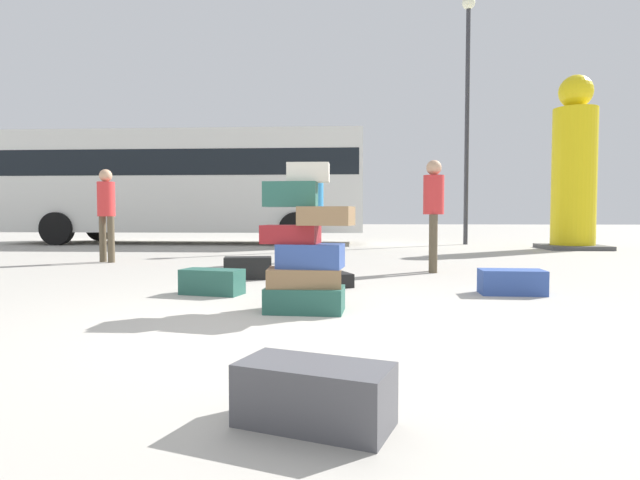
# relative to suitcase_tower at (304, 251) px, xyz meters

# --- Properties ---
(ground_plane) EXTENTS (80.00, 80.00, 0.00)m
(ground_plane) POSITION_rel_suitcase_tower_xyz_m (0.00, -0.64, -0.53)
(ground_plane) COLOR #ADA89E
(suitcase_tower) EXTENTS (0.83, 0.58, 1.31)m
(suitcase_tower) POSITION_rel_suitcase_tower_xyz_m (0.00, 0.00, 0.00)
(suitcase_tower) COLOR #26594C
(suitcase_tower) RESTS_ON ground
(suitcase_navy_foreground_near) EXTENTS (0.67, 0.36, 0.26)m
(suitcase_navy_foreground_near) POSITION_rel_suitcase_tower_xyz_m (2.09, 1.10, -0.39)
(suitcase_navy_foreground_near) COLOR #334F99
(suitcase_navy_foreground_near) RESTS_ON ground
(suitcase_black_foreground_far) EXTENTS (0.66, 0.41, 0.29)m
(suitcase_black_foreground_far) POSITION_rel_suitcase_tower_xyz_m (-0.98, 2.20, -0.38)
(suitcase_black_foreground_far) COLOR black
(suitcase_black_foreground_far) RESTS_ON ground
(suitcase_teal_behind_tower) EXTENTS (0.69, 0.43, 0.27)m
(suitcase_teal_behind_tower) POSITION_rel_suitcase_tower_xyz_m (-1.08, 0.86, -0.39)
(suitcase_teal_behind_tower) COLOR #26594C
(suitcase_teal_behind_tower) RESTS_ON ground
(suitcase_black_right_side) EXTENTS (0.63, 0.59, 0.16)m
(suitcase_black_right_side) POSITION_rel_suitcase_tower_xyz_m (0.11, 1.54, -0.45)
(suitcase_black_right_side) COLOR black
(suitcase_black_right_side) RESTS_ON ground
(suitcase_charcoal_white_trunk) EXTENTS (0.68, 0.48, 0.25)m
(suitcase_charcoal_white_trunk) POSITION_rel_suitcase_tower_xyz_m (0.31, -2.53, -0.40)
(suitcase_charcoal_white_trunk) COLOR #4C4C51
(suitcase_charcoal_white_trunk) RESTS_ON ground
(person_bearded_onlooker) EXTENTS (0.32, 0.30, 1.64)m
(person_bearded_onlooker) POSITION_rel_suitcase_tower_xyz_m (-3.97, 4.38, 0.45)
(person_bearded_onlooker) COLOR brown
(person_bearded_onlooker) RESTS_ON ground
(person_tourist_with_camera) EXTENTS (0.30, 0.34, 1.63)m
(person_tourist_with_camera) POSITION_rel_suitcase_tower_xyz_m (-0.32, 4.81, 0.45)
(person_tourist_with_camera) COLOR black
(person_tourist_with_camera) RESTS_ON ground
(person_passerby_in_red) EXTENTS (0.30, 0.34, 1.64)m
(person_passerby_in_red) POSITION_rel_suitcase_tower_xyz_m (1.55, 3.22, 0.45)
(person_passerby_in_red) COLOR brown
(person_passerby_in_red) RESTS_ON ground
(yellow_dummy_statue) EXTENTS (1.42, 1.42, 4.18)m
(yellow_dummy_statue) POSITION_rel_suitcase_tower_xyz_m (5.63, 8.66, 1.34)
(yellow_dummy_statue) COLOR yellow
(yellow_dummy_statue) RESTS_ON ground
(parked_bus) EXTENTS (10.13, 2.87, 3.15)m
(parked_bus) POSITION_rel_suitcase_tower_xyz_m (-4.52, 10.50, 1.31)
(parked_bus) COLOR silver
(parked_bus) RESTS_ON ground
(lamp_post) EXTENTS (0.36, 0.36, 6.82)m
(lamp_post) POSITION_rel_suitcase_tower_xyz_m (3.42, 10.44, 3.86)
(lamp_post) COLOR #333338
(lamp_post) RESTS_ON ground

